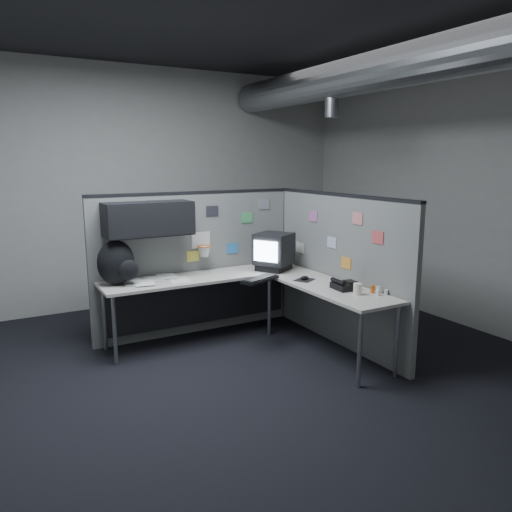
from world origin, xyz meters
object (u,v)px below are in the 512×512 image
monitor (274,251)px  keyboard (260,279)px  backpack (117,263)px  phone (344,285)px  desk (239,289)px

monitor → keyboard: bearing=-122.3°
keyboard → backpack: bearing=178.9°
phone → monitor: bearing=111.6°
phone → keyboard: bearing=142.0°
phone → backpack: backpack is taller
keyboard → desk: bearing=142.9°
desk → keyboard: keyboard is taller
desk → phone: 1.16m
keyboard → phone: 0.89m
desk → monitor: (0.53, 0.17, 0.34)m
keyboard → backpack: 1.46m
desk → keyboard: bearing=-58.6°
desk → monitor: 0.65m
monitor → phone: (0.15, -1.08, -0.18)m
keyboard → phone: phone is taller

